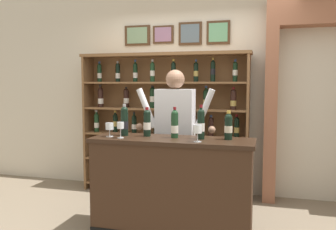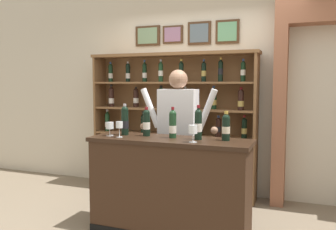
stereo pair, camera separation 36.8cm
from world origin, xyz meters
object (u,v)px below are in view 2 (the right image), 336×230
tasting_bottle_grappa (173,124)px  shopkeeper (178,125)px  tasting_bottle_prosecco (146,122)px  wine_glass_center (110,126)px  wine_glass_left (119,126)px  tasting_bottle_bianco (125,120)px  wine_glass_right (193,130)px  tasting_bottle_chianti (198,124)px  wine_shelf (172,120)px  tasting_counter (170,187)px  tasting_bottle_vin_santo (226,127)px

tasting_bottle_grappa → shopkeeper: bearing=103.8°
tasting_bottle_prosecco → wine_glass_center: size_ratio=2.10×
shopkeeper → wine_glass_left: size_ratio=10.39×
tasting_bottle_grappa → tasting_bottle_bianco: bearing=179.1°
tasting_bottle_bianco → wine_glass_right: size_ratio=2.05×
tasting_bottle_prosecco → tasting_bottle_chianti: 0.56m
wine_shelf → wine_glass_center: wine_shelf is taller
tasting_bottle_prosecco → tasting_bottle_bianco: bearing=-175.7°
wine_shelf → wine_glass_left: size_ratio=14.46×
tasting_counter → wine_glass_right: wine_glass_right is taller
tasting_bottle_grappa → wine_glass_right: size_ratio=1.92×
tasting_bottle_grappa → tasting_bottle_vin_santo: (0.52, 0.03, -0.01)m
tasting_bottle_grappa → wine_glass_center: size_ratio=2.17×
tasting_bottle_bianco → tasting_bottle_grappa: bearing=-0.9°
tasting_counter → tasting_bottle_prosecco: size_ratio=5.38×
tasting_counter → tasting_bottle_vin_santo: (0.54, 0.07, 0.62)m
tasting_counter → tasting_bottle_bianco: 0.82m
tasting_bottle_chianti → wine_glass_right: bearing=-90.1°
shopkeeper → wine_shelf: bearing=115.0°
wine_shelf → shopkeeper: wine_shelf is taller
tasting_bottle_vin_santo → wine_glass_center: bearing=-173.5°
wine_shelf → tasting_bottle_grappa: bearing=-69.4°
tasting_bottle_prosecco → tasting_bottle_chianti: size_ratio=0.89×
tasting_bottle_chianti → tasting_bottle_grappa: bearing=177.5°
tasting_bottle_prosecco → tasting_bottle_grappa: 0.30m
shopkeeper → wine_glass_center: (-0.53, -0.62, 0.03)m
tasting_counter → shopkeeper: shopkeeper is taller
tasting_bottle_bianco → wine_glass_left: tasting_bottle_bianco is taller
shopkeeper → tasting_bottle_vin_santo: (0.65, -0.48, 0.07)m
wine_shelf → wine_glass_right: 1.60m
tasting_bottle_chianti → tasting_bottle_vin_santo: 0.26m
tasting_bottle_prosecco → wine_glass_left: (-0.21, -0.18, -0.03)m
tasting_bottle_prosecco → tasting_bottle_vin_santo: bearing=0.5°
tasting_bottle_chianti → wine_glass_left: bearing=-169.6°
tasting_bottle_vin_santo → wine_glass_center: size_ratio=1.97×
tasting_bottle_vin_santo → wine_glass_right: tasting_bottle_vin_santo is taller
wine_shelf → wine_glass_right: wine_shelf is taller
tasting_bottle_grappa → wine_glass_right: (0.26, -0.18, -0.03)m
shopkeeper → tasting_bottle_bianco: bearing=-129.0°
tasting_bottle_bianco → tasting_bottle_vin_santo: bearing=1.4°
tasting_counter → tasting_bottle_grappa: (0.02, 0.04, 0.62)m
tasting_bottle_grappa → wine_glass_center: (-0.65, -0.10, -0.04)m
tasting_bottle_chianti → wine_glass_right: (-0.00, -0.17, -0.04)m
tasting_counter → wine_glass_left: bearing=-167.1°
tasting_bottle_bianco → tasting_bottle_chianti: tasting_bottle_chianti is taller
wine_shelf → tasting_bottle_prosecco: (0.17, -1.21, 0.11)m
wine_shelf → tasting_bottle_vin_santo: 1.56m
tasting_bottle_prosecco → wine_glass_center: 0.38m
tasting_bottle_bianco → wine_glass_left: (0.02, -0.16, -0.04)m
tasting_bottle_prosecco → tasting_bottle_grappa: tasting_bottle_grappa is taller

